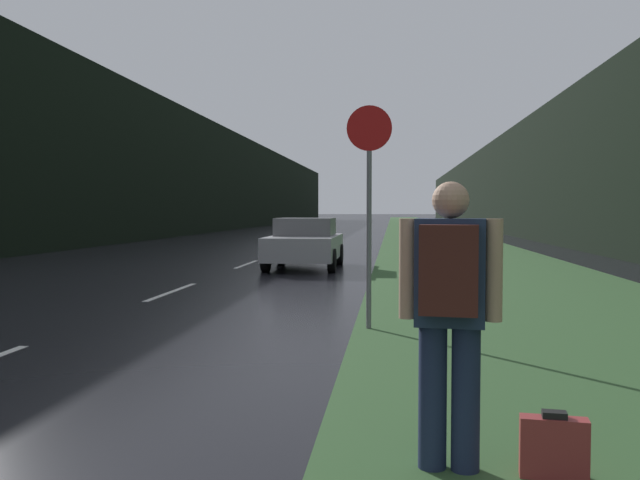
{
  "coord_description": "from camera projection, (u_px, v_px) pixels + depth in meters",
  "views": [
    {
      "loc": [
        4.42,
        -0.59,
        1.64
      ],
      "look_at": [
        2.67,
        15.64,
        0.92
      ],
      "focal_mm": 38.0,
      "sensor_mm": 36.0,
      "label": 1
    }
  ],
  "objects": [
    {
      "name": "treeline_far_side",
      "position": [
        205.0,
        178.0,
        51.67
      ],
      "size": [
        2.0,
        140.0,
        8.28
      ],
      "primitive_type": "cube",
      "color": "black",
      "rests_on": "ground_plane"
    },
    {
      "name": "grass_verge",
      "position": [
        435.0,
        238.0,
        40.12
      ],
      "size": [
        6.0,
        240.0,
        0.02
      ],
      "primitive_type": "cube",
      "color": "#33562D",
      "rests_on": "ground_plane"
    },
    {
      "name": "suitcase",
      "position": [
        554.0,
        449.0,
        4.08
      ],
      "size": [
        0.41,
        0.17,
        0.43
      ],
      "rotation": [
        0.0,
        0.0,
        -0.12
      ],
      "color": "#9E3333",
      "rests_on": "ground_plane"
    },
    {
      "name": "lane_stripe_d",
      "position": [
        247.0,
        264.0,
        20.57
      ],
      "size": [
        0.12,
        3.0,
        0.01
      ],
      "primitive_type": "cube",
      "color": "silver",
      "rests_on": "ground_plane"
    },
    {
      "name": "car_passing_near",
      "position": [
        305.0,
        243.0,
        19.15
      ],
      "size": [
        1.97,
        4.02,
        1.42
      ],
      "rotation": [
        0.0,
        0.0,
        3.14
      ],
      "color": "#9E9EA3",
      "rests_on": "ground_plane"
    },
    {
      "name": "treeline_near_side",
      "position": [
        510.0,
        185.0,
        49.26
      ],
      "size": [
        2.0,
        140.0,
        6.92
      ],
      "primitive_type": "cube",
      "color": "black",
      "rests_on": "ground_plane"
    },
    {
      "name": "stop_sign",
      "position": [
        369.0,
        197.0,
        9.21
      ],
      "size": [
        0.62,
        0.07,
        3.06
      ],
      "color": "slate",
      "rests_on": "ground_plane"
    },
    {
      "name": "lane_stripe_c",
      "position": [
        172.0,
        292.0,
        13.62
      ],
      "size": [
        0.12,
        3.0,
        0.01
      ],
      "primitive_type": "cube",
      "color": "silver",
      "rests_on": "ground_plane"
    },
    {
      "name": "hitchhiker_with_backpack",
      "position": [
        450.0,
        308.0,
        4.15
      ],
      "size": [
        0.63,
        0.46,
        1.82
      ],
      "rotation": [
        0.0,
        0.0,
        -0.12
      ],
      "color": "#1E2847",
      "rests_on": "ground_plane"
    }
  ]
}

